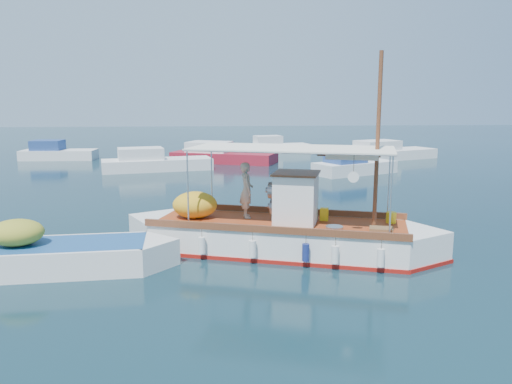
{
  "coord_description": "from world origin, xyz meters",
  "views": [
    {
      "loc": [
        -2.21,
        -15.89,
        4.79
      ],
      "look_at": [
        -0.74,
        0.0,
        1.86
      ],
      "focal_mm": 35.0,
      "sensor_mm": 36.0,
      "label": 1
    }
  ],
  "objects": [
    {
      "name": "bg_boat_far_n",
      "position": [
        3.82,
        30.2,
        0.49
      ],
      "size": [
        6.29,
        3.26,
        1.8
      ],
      "rotation": [
        0.0,
        0.0,
        0.22
      ],
      "color": "silver",
      "rests_on": "ground"
    },
    {
      "name": "fishing_caique",
      "position": [
        -0.1,
        -0.48,
        0.57
      ],
      "size": [
        10.0,
        5.16,
        6.43
      ],
      "rotation": [
        0.0,
        0.0,
        -0.32
      ],
      "color": "white",
      "rests_on": "ground"
    },
    {
      "name": "bg_boat_ne",
      "position": [
        7.18,
        16.12,
        0.49
      ],
      "size": [
        6.03,
        4.39,
        1.8
      ],
      "rotation": [
        0.0,
        0.0,
        0.44
      ],
      "color": "silver",
      "rests_on": "ground"
    },
    {
      "name": "dinghy",
      "position": [
        -6.82,
        -1.78,
        0.37
      ],
      "size": [
        7.19,
        2.34,
        1.76
      ],
      "rotation": [
        0.0,
        0.0,
        0.06
      ],
      "color": "white",
      "rests_on": "ground"
    },
    {
      "name": "bg_boat_far_w",
      "position": [
        -14.82,
        26.43,
        0.49
      ],
      "size": [
        5.97,
        2.53,
        1.8
      ],
      "rotation": [
        0.0,
        0.0,
        -0.04
      ],
      "color": "silver",
      "rests_on": "ground"
    },
    {
      "name": "ground",
      "position": [
        0.0,
        0.0,
        0.0
      ],
      "size": [
        160.0,
        160.0,
        0.0
      ],
      "primitive_type": "plane",
      "color": "black",
      "rests_on": "ground"
    },
    {
      "name": "bg_boat_e",
      "position": [
        12.3,
        24.02,
        0.49
      ],
      "size": [
        8.77,
        5.59,
        1.8
      ],
      "rotation": [
        0.0,
        0.0,
        0.39
      ],
      "color": "silver",
      "rests_on": "ground"
    },
    {
      "name": "bg_boat_n",
      "position": [
        -1.37,
        23.36,
        0.49
      ],
      "size": [
        8.59,
        5.7,
        1.8
      ],
      "rotation": [
        0.0,
        0.0,
        -0.39
      ],
      "color": "maroon",
      "rests_on": "ground"
    },
    {
      "name": "bg_boat_nw",
      "position": [
        -6.13,
        19.1,
        0.49
      ],
      "size": [
        7.81,
        3.98,
        1.8
      ],
      "rotation": [
        0.0,
        0.0,
        0.22
      ],
      "color": "silver",
      "rests_on": "ground"
    }
  ]
}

